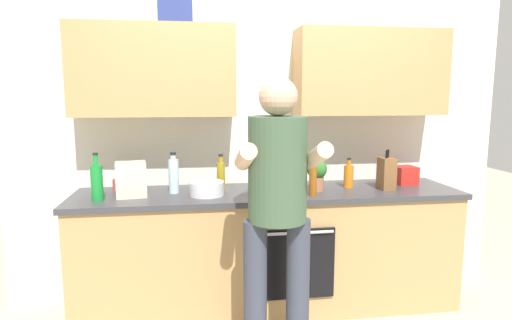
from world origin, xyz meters
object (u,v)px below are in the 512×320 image
at_px(mixing_bowl, 207,188).
at_px(cup_ceramic, 118,185).
at_px(bottle_juice, 349,176).
at_px(grocery_bag_rice, 131,179).
at_px(cup_coffee, 275,189).
at_px(cup_tea, 254,187).
at_px(bottle_wine, 279,173).
at_px(bottle_water, 174,175).
at_px(knife_block, 386,173).
at_px(grocery_bag_crisps, 405,175).
at_px(person_standing, 277,199).
at_px(bottle_oil, 221,175).
at_px(potted_herb, 317,173).
at_px(bottle_syrup, 313,178).
at_px(bottle_soda, 97,182).

bearing_deg(mixing_bowl, cup_ceramic, 158.67).
bearing_deg(bottle_juice, grocery_bag_rice, -177.94).
height_order(bottle_juice, cup_coffee, bottle_juice).
bearing_deg(cup_tea, bottle_wine, 46.34).
height_order(bottle_water, knife_block, knife_block).
distance_m(knife_block, grocery_bag_crisps, 0.28).
relative_size(person_standing, bottle_water, 5.74).
xyz_separation_m(bottle_oil, cup_ceramic, (-0.76, 0.06, -0.07)).
height_order(mixing_bowl, potted_herb, potted_herb).
xyz_separation_m(cup_ceramic, cup_coffee, (1.13, -0.30, -0.00)).
xyz_separation_m(bottle_juice, grocery_bag_rice, (-1.61, -0.06, 0.03)).
relative_size(person_standing, potted_herb, 7.10).
bearing_deg(mixing_bowl, knife_block, 0.30).
bearing_deg(bottle_water, potted_herb, -4.62).
relative_size(cup_ceramic, cup_tea, 0.82).
xyz_separation_m(bottle_syrup, cup_ceramic, (-1.38, 0.38, -0.09)).
bearing_deg(cup_coffee, bottle_oil, 146.42).
height_order(potted_herb, grocery_bag_rice, same).
bearing_deg(mixing_bowl, bottle_water, 155.77).
bearing_deg(bottle_syrup, grocery_bag_crisps, 19.11).
distance_m(mixing_bowl, knife_block, 1.35).
xyz_separation_m(bottle_oil, potted_herb, (0.69, -0.18, 0.03)).
distance_m(cup_coffee, grocery_bag_rice, 1.01).
relative_size(bottle_soda, cup_ceramic, 3.78).
height_order(bottle_oil, grocery_bag_rice, bottle_oil).
bearing_deg(knife_block, person_standing, -147.03).
bearing_deg(person_standing, bottle_soda, 152.97).
bearing_deg(potted_herb, knife_block, -1.40).
height_order(knife_block, potted_herb, knife_block).
relative_size(bottle_water, grocery_bag_rice, 1.24).
relative_size(mixing_bowl, knife_block, 0.82).
bearing_deg(knife_block, grocery_bag_rice, 178.82).
xyz_separation_m(bottle_juice, potted_herb, (-0.28, -0.08, 0.05)).
bearing_deg(knife_block, grocery_bag_crisps, 34.26).
xyz_separation_m(cup_ceramic, knife_block, (1.99, -0.24, 0.08)).
bearing_deg(grocery_bag_crisps, grocery_bag_rice, -176.76).
height_order(bottle_juice, cup_ceramic, bottle_juice).
bearing_deg(cup_tea, potted_herb, 2.40).
height_order(person_standing, bottle_water, person_standing).
bearing_deg(cup_ceramic, cup_tea, -14.34).
bearing_deg(bottle_wine, cup_coffee, -106.68).
relative_size(bottle_juice, grocery_bag_rice, 0.95).
distance_m(bottle_oil, cup_ceramic, 0.76).
bearing_deg(grocery_bag_rice, bottle_soda, -157.71).
distance_m(person_standing, cup_tea, 0.62).
height_order(person_standing, cup_tea, person_standing).
height_order(person_standing, cup_coffee, person_standing).
relative_size(bottle_water, potted_herb, 1.24).
height_order(cup_tea, knife_block, knife_block).
distance_m(knife_block, grocery_bag_rice, 1.87).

